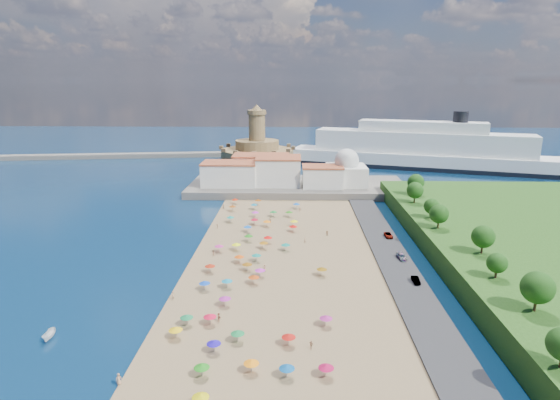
{
  "coord_description": "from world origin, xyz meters",
  "views": [
    {
      "loc": [
        8.26,
        -119.14,
        44.9
      ],
      "look_at": [
        4.0,
        25.0,
        8.0
      ],
      "focal_mm": 30.0,
      "sensor_mm": 36.0,
      "label": 1
    }
  ],
  "objects": [
    {
      "name": "breakwater",
      "position": [
        -110.0,
        153.0,
        1.3
      ],
      "size": [
        199.03,
        34.77,
        2.6
      ],
      "primitive_type": "cube",
      "rotation": [
        0.0,
        0.0,
        0.14
      ],
      "color": "#59544C",
      "rests_on": "ground"
    },
    {
      "name": "parked_cars",
      "position": [
        36.0,
        -2.78,
        1.33
      ],
      "size": [
        2.46,
        35.78,
        1.3
      ],
      "color": "gray",
      "rests_on": "promenade"
    },
    {
      "name": "domed_building",
      "position": [
        30.0,
        71.0,
        8.97
      ],
      "size": [
        16.0,
        16.0,
        15.0
      ],
      "color": "silver",
      "rests_on": "terrace"
    },
    {
      "name": "hillside_trees",
      "position": [
        49.34,
        -3.7,
        10.07
      ],
      "size": [
        11.27,
        107.35,
        7.4
      ],
      "color": "#382314",
      "rests_on": "hillside"
    },
    {
      "name": "beach_parasols",
      "position": [
        -1.8,
        -7.71,
        2.15
      ],
      "size": [
        31.02,
        114.17,
        2.2
      ],
      "color": "gray",
      "rests_on": "beach"
    },
    {
      "name": "fortress",
      "position": [
        -12.0,
        138.0,
        6.68
      ],
      "size": [
        40.0,
        40.0,
        32.4
      ],
      "color": "olive",
      "rests_on": "ground"
    },
    {
      "name": "cruise_ship",
      "position": [
        74.76,
        126.48,
        8.9
      ],
      "size": [
        137.33,
        61.15,
        30.05
      ],
      "color": "black",
      "rests_on": "ground"
    },
    {
      "name": "ground",
      "position": [
        0.0,
        0.0,
        0.0
      ],
      "size": [
        700.0,
        700.0,
        0.0
      ],
      "primitive_type": "plane",
      "color": "#071938",
      "rests_on": "ground"
    },
    {
      "name": "terrace",
      "position": [
        10.0,
        73.0,
        1.5
      ],
      "size": [
        90.0,
        36.0,
        3.0
      ],
      "primitive_type": "cube",
      "color": "#59544C",
      "rests_on": "ground"
    },
    {
      "name": "waterfront_buildings",
      "position": [
        -3.05,
        73.64,
        7.88
      ],
      "size": [
        57.0,
        29.0,
        11.0
      ],
      "color": "silver",
      "rests_on": "terrace"
    },
    {
      "name": "jetty",
      "position": [
        -12.0,
        108.0,
        1.2
      ],
      "size": [
        18.0,
        70.0,
        2.4
      ],
      "primitive_type": "cube",
      "color": "#59544C",
      "rests_on": "ground"
    },
    {
      "name": "moored_boats",
      "position": [
        -32.49,
        -57.3,
        0.82
      ],
      "size": [
        7.61,
        24.57,
        1.71
      ],
      "color": "white",
      "rests_on": "ground"
    },
    {
      "name": "beachgoers",
      "position": [
        -2.77,
        -4.04,
        1.12
      ],
      "size": [
        37.33,
        101.54,
        1.86
      ],
      "color": "tan",
      "rests_on": "beach"
    }
  ]
}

